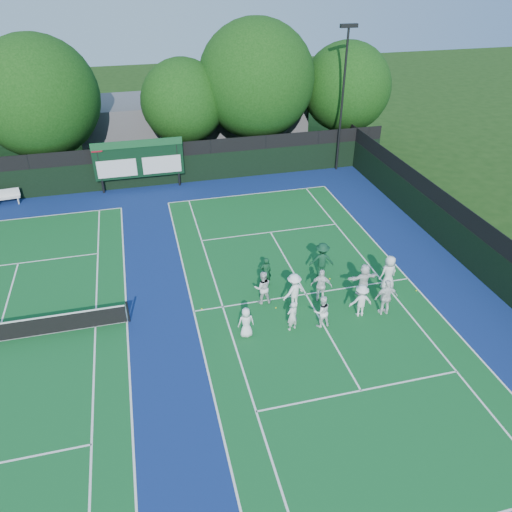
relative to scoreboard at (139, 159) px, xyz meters
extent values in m
plane|color=#18360E|center=(7.01, -15.59, -2.19)|extent=(120.00, 120.00, 0.00)
cube|color=navy|center=(1.01, -14.59, -2.19)|extent=(34.00, 32.00, 0.01)
cube|color=#115523|center=(7.01, -14.59, -2.18)|extent=(10.97, 23.77, 0.00)
cube|color=silver|center=(7.01, -2.70, -2.18)|extent=(10.97, 0.08, 0.00)
cube|color=silver|center=(1.53, -14.59, -2.18)|extent=(0.08, 23.77, 0.00)
cube|color=silver|center=(12.50, -14.59, -2.18)|extent=(0.08, 23.77, 0.00)
cube|color=silver|center=(2.90, -14.59, -2.18)|extent=(0.08, 23.77, 0.00)
cube|color=silver|center=(11.13, -14.59, -2.18)|extent=(0.08, 23.77, 0.00)
cube|color=silver|center=(7.01, -20.99, -2.18)|extent=(8.23, 0.08, 0.00)
cube|color=silver|center=(7.01, -8.19, -2.18)|extent=(8.23, 0.08, 0.00)
cube|color=silver|center=(7.01, -14.59, -2.18)|extent=(0.08, 12.80, 0.00)
cube|color=silver|center=(-6.99, -2.70, -2.18)|extent=(10.97, 0.08, 0.00)
cube|color=silver|center=(-1.50, -14.59, -2.18)|extent=(0.08, 23.77, 0.00)
cube|color=silver|center=(-2.87, -14.59, -2.18)|extent=(0.08, 23.77, 0.00)
cube|color=silver|center=(-6.99, -8.19, -2.18)|extent=(8.23, 0.08, 0.00)
cube|color=black|center=(1.01, 0.41, -1.19)|extent=(34.00, 0.08, 2.00)
cube|color=black|center=(1.01, 0.41, 0.31)|extent=(34.00, 0.05, 1.00)
cube|color=black|center=(16.01, -14.59, -1.19)|extent=(0.08, 32.00, 2.00)
cube|color=black|center=(16.01, -14.59, 0.31)|extent=(0.05, 32.00, 1.00)
cylinder|color=black|center=(-2.59, 0.01, -0.44)|extent=(0.16, 0.16, 3.50)
cylinder|color=black|center=(2.61, 0.01, -0.44)|extent=(0.16, 0.16, 3.50)
cube|color=black|center=(0.01, 0.01, 0.01)|extent=(6.00, 0.15, 2.60)
cube|color=#154B25|center=(0.01, -0.09, 1.11)|extent=(6.00, 0.05, 0.50)
cube|color=silver|center=(-1.49, -0.09, -0.49)|extent=(2.60, 0.04, 1.20)
cube|color=silver|center=(1.51, -0.09, -0.49)|extent=(2.60, 0.04, 1.20)
cube|color=maroon|center=(-2.59, -0.09, 1.01)|extent=(0.70, 0.04, 0.50)
cube|color=#57575C|center=(5.01, 8.41, -0.19)|extent=(18.00, 6.00, 4.00)
cylinder|color=black|center=(14.51, 0.11, 2.81)|extent=(0.16, 0.16, 10.00)
cube|color=black|center=(14.51, 0.11, 7.81)|extent=(1.20, 0.30, 0.25)
cylinder|color=black|center=(-1.39, -14.59, -1.64)|extent=(0.10, 0.10, 1.10)
cube|color=silver|center=(-8.66, -0.29, -1.74)|extent=(1.63, 0.57, 0.06)
cube|color=silver|center=(-8.66, -0.13, -1.45)|extent=(1.59, 0.21, 0.53)
cube|color=silver|center=(-8.02, -0.29, -1.98)|extent=(0.10, 0.38, 0.43)
cylinder|color=black|center=(-6.08, 3.91, -0.87)|extent=(0.44, 0.44, 2.65)
sphere|color=#0F350C|center=(-6.08, 3.91, 3.54)|extent=(8.22, 8.22, 8.22)
sphere|color=#0F350C|center=(-5.48, 4.21, 2.72)|extent=(5.76, 5.76, 5.76)
cylinder|color=black|center=(3.69, 3.91, -0.92)|extent=(0.44, 0.44, 2.54)
sphere|color=#0F350C|center=(3.69, 3.91, 2.64)|extent=(6.11, 6.11, 6.11)
sphere|color=#0F350C|center=(4.29, 4.21, 2.03)|extent=(4.28, 4.28, 4.28)
cylinder|color=black|center=(9.21, 3.91, -0.76)|extent=(0.44, 0.44, 2.86)
sphere|color=#0F350C|center=(9.21, 3.91, 3.89)|extent=(8.59, 8.59, 8.59)
sphere|color=#0F350C|center=(9.81, 4.21, 3.03)|extent=(6.01, 6.01, 6.01)
cylinder|color=black|center=(16.44, 3.91, -0.92)|extent=(0.44, 0.44, 2.55)
sphere|color=#0F350C|center=(16.44, 3.91, 2.93)|extent=(6.86, 6.86, 6.86)
sphere|color=#0F350C|center=(17.04, 4.21, 2.24)|extent=(4.81, 4.81, 4.81)
sphere|color=#C5DD1A|center=(5.29, -15.30, -2.16)|extent=(0.07, 0.07, 0.07)
sphere|color=#C5DD1A|center=(9.88, -14.06, -2.16)|extent=(0.07, 0.07, 0.07)
sphere|color=#C5DD1A|center=(12.36, -15.66, -2.16)|extent=(0.07, 0.07, 0.07)
sphere|color=#C5DD1A|center=(1.91, -14.52, -2.16)|extent=(0.07, 0.07, 0.07)
sphere|color=#C5DD1A|center=(8.62, -13.65, -2.16)|extent=(0.07, 0.07, 0.07)
sphere|color=#C5DD1A|center=(10.66, -16.10, -2.16)|extent=(0.07, 0.07, 0.07)
imported|color=white|center=(3.51, -16.81, -1.46)|extent=(0.71, 0.46, 1.46)
imported|color=silver|center=(5.55, -16.89, -1.45)|extent=(0.63, 0.52, 1.48)
imported|color=white|center=(6.89, -16.96, -1.41)|extent=(0.79, 0.62, 1.57)
imported|color=white|center=(8.86, -16.69, -1.38)|extent=(1.08, 0.66, 1.62)
imported|color=white|center=(10.01, -16.86, -1.27)|extent=(1.09, 0.48, 1.83)
imported|color=silver|center=(4.80, -14.66, -1.34)|extent=(0.87, 0.70, 1.70)
imported|color=white|center=(6.12, -15.33, -1.30)|extent=(1.32, 1.06, 1.78)
imported|color=white|center=(7.52, -15.21, -1.33)|extent=(1.09, 0.80, 1.72)
imported|color=white|center=(9.68, -15.19, -1.36)|extent=(1.55, 0.52, 1.66)
imported|color=white|center=(11.03, -15.08, -1.27)|extent=(0.99, 0.73, 1.84)
imported|color=#0F381E|center=(5.31, -13.36, -1.39)|extent=(0.61, 0.43, 1.60)
imported|color=#0F3821|center=(8.28, -13.23, -1.24)|extent=(1.35, 0.95, 1.90)
camera|label=1|loc=(-0.15, -33.02, 12.18)|focal=35.00mm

